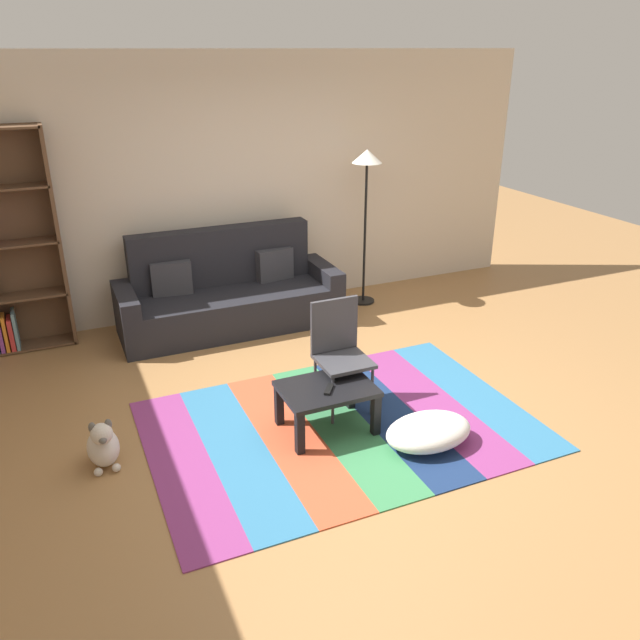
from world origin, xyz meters
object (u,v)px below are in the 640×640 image
(standing_lamp, at_px, (367,177))
(tv_remote, at_px, (329,389))
(coffee_table, at_px, (327,394))
(folding_chair, at_px, (339,346))
(dog, at_px, (103,445))
(pouf, at_px, (429,432))
(couch, at_px, (229,295))

(standing_lamp, distance_m, tv_remote, 2.96)
(coffee_table, relative_size, folding_chair, 0.77)
(dog, xyz_separation_m, standing_lamp, (3.10, 2.04, 1.28))
(pouf, height_order, folding_chair, folding_chair)
(couch, bearing_deg, dog, -126.63)
(coffee_table, relative_size, standing_lamp, 0.40)
(tv_remote, xyz_separation_m, folding_chair, (0.25, 0.36, 0.15))
(couch, height_order, tv_remote, couch)
(coffee_table, xyz_separation_m, standing_lamp, (1.48, 2.26, 1.13))
(coffee_table, height_order, dog, dog)
(dog, distance_m, folding_chair, 1.89)
(pouf, relative_size, folding_chair, 0.74)
(pouf, bearing_deg, coffee_table, 139.77)
(couch, xyz_separation_m, pouf, (0.71, -2.74, -0.21))
(dog, relative_size, tv_remote, 2.65)
(dog, relative_size, folding_chair, 0.44)
(standing_lamp, xyz_separation_m, tv_remote, (-1.49, -2.32, -1.05))
(folding_chair, bearing_deg, pouf, -37.38)
(standing_lamp, height_order, tv_remote, standing_lamp)
(pouf, height_order, standing_lamp, standing_lamp)
(coffee_table, bearing_deg, couch, 92.90)
(couch, relative_size, coffee_table, 3.25)
(standing_lamp, bearing_deg, pouf, -107.86)
(standing_lamp, bearing_deg, dog, -146.56)
(dog, bearing_deg, coffee_table, -7.64)
(dog, distance_m, standing_lamp, 3.92)
(coffee_table, xyz_separation_m, tv_remote, (-0.01, -0.06, 0.08))
(dog, xyz_separation_m, tv_remote, (1.60, -0.28, 0.22))
(tv_remote, bearing_deg, dog, -153.18)
(coffee_table, distance_m, folding_chair, 0.44)
(pouf, bearing_deg, standing_lamp, 72.14)
(standing_lamp, bearing_deg, couch, -179.02)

